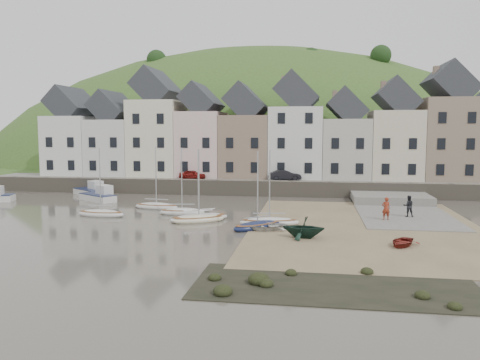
% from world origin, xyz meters
% --- Properties ---
extents(ground, '(160.00, 160.00, 0.00)m').
position_xyz_m(ground, '(0.00, 0.00, 0.00)').
color(ground, '#4B443B').
rests_on(ground, ground).
extents(quay_land, '(90.00, 30.00, 1.50)m').
position_xyz_m(quay_land, '(0.00, 32.00, 0.75)').
color(quay_land, '#375622').
rests_on(quay_land, ground).
extents(quay_street, '(70.00, 7.00, 0.10)m').
position_xyz_m(quay_street, '(0.00, 20.50, 1.55)').
color(quay_street, slate).
rests_on(quay_street, quay_land).
extents(seawall, '(70.00, 1.20, 1.80)m').
position_xyz_m(seawall, '(0.00, 17.00, 0.90)').
color(seawall, slate).
rests_on(seawall, ground).
extents(beach, '(18.00, 26.00, 0.06)m').
position_xyz_m(beach, '(11.00, 0.00, 0.03)').
color(beach, '#766247').
rests_on(beach, ground).
extents(slipway, '(8.00, 18.00, 0.12)m').
position_xyz_m(slipway, '(15.00, 8.00, 0.06)').
color(slipway, slate).
rests_on(slipway, ground).
extents(hillside, '(134.40, 84.00, 84.00)m').
position_xyz_m(hillside, '(-5.00, 60.00, -17.99)').
color(hillside, '#375622').
rests_on(hillside, ground).
extents(townhouse_terrace, '(61.05, 8.00, 13.93)m').
position_xyz_m(townhouse_terrace, '(1.76, 24.00, 7.32)').
color(townhouse_terrace, silver).
rests_on(townhouse_terrace, quay_land).
extents(sailboat_0, '(4.70, 2.10, 6.32)m').
position_xyz_m(sailboat_0, '(-8.33, 6.25, 0.26)').
color(sailboat_0, silver).
rests_on(sailboat_0, ground).
extents(sailboat_1, '(4.52, 1.84, 6.32)m').
position_xyz_m(sailboat_1, '(-11.93, 1.56, 0.26)').
color(sailboat_1, silver).
rests_on(sailboat_1, ground).
extents(sailboat_2, '(4.62, 3.50, 6.32)m').
position_xyz_m(sailboat_2, '(-2.63, 0.28, 0.26)').
color(sailboat_2, beige).
rests_on(sailboat_2, ground).
extents(sailboat_3, '(4.28, 1.92, 6.32)m').
position_xyz_m(sailboat_3, '(-4.98, 3.55, 0.27)').
color(sailboat_3, silver).
rests_on(sailboat_3, ground).
extents(sailboat_4, '(5.18, 4.14, 6.32)m').
position_xyz_m(sailboat_4, '(-2.72, 0.86, 0.26)').
color(sailboat_4, silver).
rests_on(sailboat_4, ground).
extents(sailboat_5, '(4.29, 4.22, 6.32)m').
position_xyz_m(sailboat_5, '(2.59, -1.77, 0.26)').
color(sailboat_5, '#161F45').
rests_on(sailboat_5, ground).
extents(sailboat_6, '(5.09, 2.29, 6.32)m').
position_xyz_m(sailboat_6, '(3.36, -0.02, 0.26)').
color(sailboat_6, silver).
rests_on(sailboat_6, ground).
extents(motorboat_0, '(4.99, 4.10, 1.70)m').
position_xyz_m(motorboat_0, '(-16.19, 10.35, 0.58)').
color(motorboat_0, silver).
rests_on(motorboat_0, ground).
extents(motorboat_2, '(5.00, 4.37, 1.70)m').
position_xyz_m(motorboat_2, '(-19.16, 14.45, 0.58)').
color(motorboat_2, silver).
rests_on(motorboat_2, ground).
extents(rowboat_white, '(3.53, 3.15, 0.60)m').
position_xyz_m(rowboat_white, '(3.50, -2.38, 0.36)').
color(rowboat_white, beige).
rests_on(rowboat_white, beach).
extents(rowboat_green, '(3.19, 2.82, 1.55)m').
position_xyz_m(rowboat_green, '(6.22, -4.63, 0.84)').
color(rowboat_green, '#142D23').
rests_on(rowboat_green, beach).
extents(rowboat_red, '(2.80, 3.12, 0.53)m').
position_xyz_m(rowboat_red, '(12.74, -6.02, 0.33)').
color(rowboat_red, maroon).
rests_on(rowboat_red, beach).
extents(person_red, '(0.77, 0.57, 1.92)m').
position_xyz_m(person_red, '(12.98, 3.12, 1.08)').
color(person_red, maroon).
rests_on(person_red, slipway).
extents(person_dark, '(0.91, 0.71, 1.86)m').
position_xyz_m(person_dark, '(15.15, 4.96, 1.05)').
color(person_dark, black).
rests_on(person_dark, slipway).
extents(car_left, '(3.29, 1.33, 1.12)m').
position_xyz_m(car_left, '(-8.09, 19.50, 2.16)').
color(car_left, maroon).
rests_on(car_left, quay_street).
extents(car_right, '(4.07, 2.21, 1.27)m').
position_xyz_m(car_right, '(3.43, 19.50, 2.24)').
color(car_right, black).
rests_on(car_right, quay_street).
extents(shore_rocks, '(14.00, 6.00, 0.71)m').
position_xyz_m(shore_rocks, '(6.99, -15.17, 0.09)').
color(shore_rocks, black).
rests_on(shore_rocks, ground).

